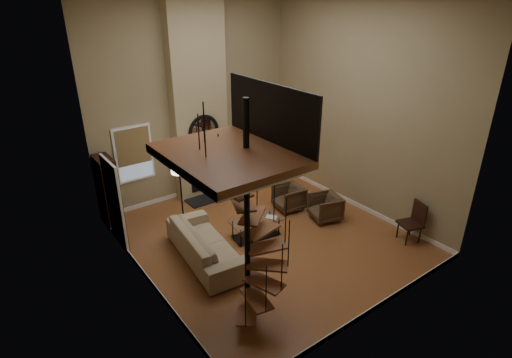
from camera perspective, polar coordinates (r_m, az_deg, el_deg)
ground at (r=10.08m, az=1.36°, el=-8.05°), size 6.00×6.50×0.01m
back_wall at (r=11.56m, az=-8.54°, el=10.88°), size 6.00×0.02×5.50m
front_wall at (r=6.80m, az=18.49°, el=0.07°), size 6.00×0.02×5.50m
left_wall at (r=7.55m, az=-16.82°, el=2.73°), size 0.02×6.50×5.50m
right_wall at (r=10.94m, az=14.26°, el=9.63°), size 0.02×6.50×5.50m
baseboard_back at (r=12.45m, az=-7.75°, el=-1.24°), size 6.00×0.02×0.12m
baseboard_front at (r=8.24m, az=15.86°, el=-17.20°), size 6.00×0.02×0.12m
baseboard_left at (r=8.87m, az=-14.61°, el=-13.60°), size 0.02×6.50×0.12m
baseboard_right at (r=11.88m, az=12.90°, el=-3.00°), size 0.02×6.50×0.12m
chimney_breast at (r=11.39m, az=-8.07°, el=10.71°), size 1.60×0.38×5.50m
hearth at (r=11.94m, az=-6.17°, el=-2.55°), size 1.50×0.60×0.04m
firebox at (r=11.94m, az=-7.00°, el=0.23°), size 0.95×0.02×0.72m
mantel at (r=11.64m, az=-6.95°, el=2.80°), size 1.70×0.18×0.06m
mirror_frame at (r=11.42m, az=-7.30°, el=6.62°), size 0.94×0.10×0.94m
mirror_disc at (r=11.43m, az=-7.33°, el=6.63°), size 0.80×0.01×0.80m
vase_left at (r=11.38m, az=-9.49°, el=2.96°), size 0.24×0.24×0.25m
vase_right at (r=11.91m, az=-4.57°, el=4.10°), size 0.20×0.20×0.21m
window_back at (r=11.14m, az=-16.73°, el=3.50°), size 1.02×0.06×1.52m
window_right at (r=12.54m, az=6.70°, el=6.73°), size 0.06×1.02×1.52m
entry_door at (r=9.83m, az=-19.10°, el=-3.35°), size 0.10×1.05×2.16m
loft at (r=6.24m, az=-3.22°, el=3.99°), size 1.70×2.20×1.09m
spiral_stair at (r=7.01m, az=-1.17°, el=-6.72°), size 1.47×1.47×4.06m
hutch at (r=10.78m, az=-19.99°, el=-1.56°), size 0.37×0.79×1.77m
sofa at (r=9.18m, az=-7.10°, el=-8.90°), size 1.24×2.60×0.73m
armchair_near at (r=11.19m, az=4.89°, el=-2.50°), size 0.82×0.81×0.67m
armchair_far at (r=10.81m, az=9.97°, el=-3.85°), size 0.91×0.89×0.67m
coffee_table at (r=9.94m, az=-0.01°, el=-6.58°), size 1.30×0.77×0.46m
bowl at (r=9.87m, az=-0.19°, el=-5.40°), size 0.36×0.36×0.09m
book at (r=9.93m, az=2.14°, el=-5.44°), size 0.31×0.33×0.03m
floor_lamp at (r=10.24m, az=-10.66°, el=1.04°), size 0.42×0.42×1.72m
accent_lamp at (r=12.68m, az=-1.53°, el=0.44°), size 0.15×0.15×0.53m
side_chair at (r=10.39m, az=21.21°, el=-5.43°), size 0.62×0.62×1.01m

